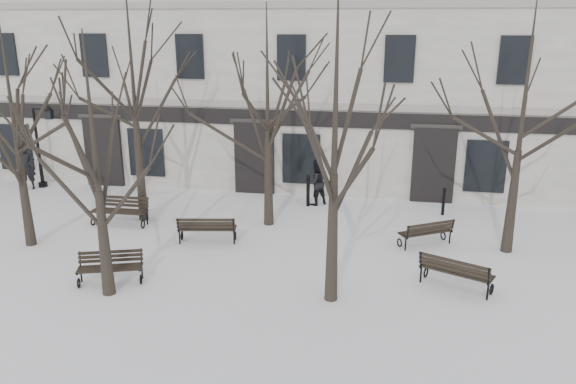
% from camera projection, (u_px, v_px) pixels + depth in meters
% --- Properties ---
extents(ground, '(100.00, 100.00, 0.00)m').
position_uv_depth(ground, '(316.00, 286.00, 14.89)').
color(ground, white).
rests_on(ground, ground).
extents(building, '(40.40, 10.20, 11.40)m').
position_uv_depth(building, '(353.00, 48.00, 25.47)').
color(building, silver).
rests_on(building, ground).
extents(tree_0, '(4.76, 4.76, 6.79)m').
position_uv_depth(tree_0, '(12.00, 110.00, 16.41)').
color(tree_0, black).
rests_on(tree_0, ground).
extents(tree_1, '(4.61, 4.61, 6.59)m').
position_uv_depth(tree_1, '(93.00, 137.00, 13.29)').
color(tree_1, black).
rests_on(tree_1, ground).
extents(tree_2, '(5.49, 5.49, 7.84)m').
position_uv_depth(tree_2, '(336.00, 106.00, 12.77)').
color(tree_2, black).
rests_on(tree_2, ground).
extents(tree_4, '(5.77, 5.77, 8.25)m').
position_uv_depth(tree_4, '(132.00, 71.00, 18.36)').
color(tree_4, black).
rests_on(tree_4, ground).
extents(tree_5, '(5.12, 5.12, 7.32)m').
position_uv_depth(tree_5, '(267.00, 91.00, 18.07)').
color(tree_5, black).
rests_on(tree_5, ground).
extents(tree_6, '(5.26, 5.26, 7.51)m').
position_uv_depth(tree_6, '(525.00, 97.00, 15.76)').
color(tree_6, black).
rests_on(tree_6, ground).
extents(bench_0, '(1.77, 1.09, 0.85)m').
position_uv_depth(bench_0, '(110.00, 266.00, 15.00)').
color(bench_0, black).
rests_on(bench_0, ground).
extents(bench_1, '(1.89, 0.94, 0.91)m').
position_uv_depth(bench_1, '(207.00, 228.00, 17.64)').
color(bench_1, black).
rests_on(bench_1, ground).
extents(bench_2, '(1.95, 1.39, 0.94)m').
position_uv_depth(bench_2, '(456.00, 271.00, 14.58)').
color(bench_2, black).
rests_on(bench_2, ground).
extents(bench_3, '(1.92, 0.71, 0.96)m').
position_uv_depth(bench_3, '(120.00, 210.00, 19.25)').
color(bench_3, black).
rests_on(bench_3, ground).
extents(bench_4, '(1.76, 1.38, 0.86)m').
position_uv_depth(bench_4, '(427.00, 232.00, 17.42)').
color(bench_4, black).
rests_on(bench_4, ground).
extents(lamp_post, '(1.08, 0.40, 3.46)m').
position_uv_depth(lamp_post, '(42.00, 141.00, 23.12)').
color(lamp_post, black).
rests_on(lamp_post, ground).
extents(bollard_a, '(0.16, 0.16, 1.22)m').
position_uv_depth(bollard_a, '(308.00, 190.00, 21.10)').
color(bollard_a, black).
rests_on(bollard_a, ground).
extents(bollard_b, '(0.13, 0.13, 1.01)m').
position_uv_depth(bollard_b, '(444.00, 201.00, 20.17)').
color(bollard_b, black).
rests_on(bollard_b, ground).
extents(pedestrian_a, '(0.81, 0.68, 1.88)m').
position_uv_depth(pedestrian_a, '(30.00, 189.00, 23.45)').
color(pedestrian_a, black).
rests_on(pedestrian_a, ground).
extents(pedestrian_b, '(1.09, 1.05, 1.76)m').
position_uv_depth(pedestrian_b, '(316.00, 204.00, 21.48)').
color(pedestrian_b, black).
rests_on(pedestrian_b, ground).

